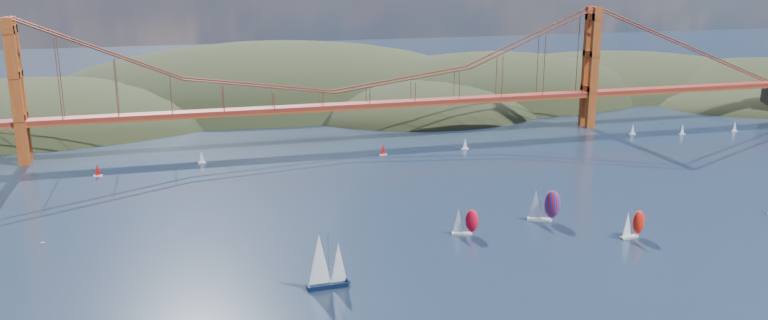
{
  "coord_description": "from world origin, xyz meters",
  "views": [
    {
      "loc": [
        -63.2,
        -122.41,
        74.29
      ],
      "look_at": [
        -3.34,
        90.0,
        15.8
      ],
      "focal_mm": 35.0,
      "sensor_mm": 36.0,
      "label": 1
    }
  ],
  "objects_px": {
    "sloop_navy": "(325,262)",
    "racer_rwb": "(543,204)",
    "racer_1": "(633,224)",
    "racer_0": "(465,221)"
  },
  "relations": [
    {
      "from": "sloop_navy",
      "to": "racer_rwb",
      "type": "relative_size",
      "value": 1.38
    },
    {
      "from": "sloop_navy",
      "to": "racer_1",
      "type": "distance_m",
      "value": 89.26
    },
    {
      "from": "racer_0",
      "to": "racer_rwb",
      "type": "xyz_separation_m",
      "value": [
        26.62,
        4.52,
        1.13
      ]
    },
    {
      "from": "sloop_navy",
      "to": "racer_rwb",
      "type": "xyz_separation_m",
      "value": [
        71.34,
        28.85,
        -1.49
      ]
    },
    {
      "from": "racer_1",
      "to": "racer_rwb",
      "type": "relative_size",
      "value": 0.81
    },
    {
      "from": "racer_0",
      "to": "racer_rwb",
      "type": "height_order",
      "value": "racer_rwb"
    },
    {
      "from": "racer_1",
      "to": "racer_rwb",
      "type": "xyz_separation_m",
      "value": [
        -17.39,
        19.41,
        0.99
      ]
    },
    {
      "from": "racer_0",
      "to": "racer_1",
      "type": "relative_size",
      "value": 0.97
    },
    {
      "from": "racer_1",
      "to": "racer_rwb",
      "type": "distance_m",
      "value": 26.08
    },
    {
      "from": "sloop_navy",
      "to": "racer_0",
      "type": "bearing_deg",
      "value": 26.44
    }
  ]
}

